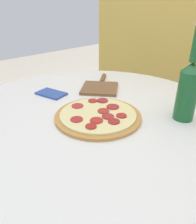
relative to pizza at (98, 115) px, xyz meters
name	(u,v)px	position (x,y,z in m)	size (l,w,h in m)	color
table	(93,151)	(-0.04, 0.01, -0.18)	(0.99, 0.99, 0.74)	silver
fence_panel	(196,52)	(-0.04, 0.78, 0.09)	(1.48, 0.04, 1.67)	gold
pizza	(98,115)	(0.00, 0.00, 0.00)	(0.28, 0.28, 0.02)	#B77F3D
beer_bottle	(188,88)	(0.19, 0.19, 0.10)	(0.06, 0.06, 0.29)	#195628
pizza_paddle	(100,87)	(-0.19, 0.19, 0.00)	(0.23, 0.25, 0.02)	brown
napkin	(51,94)	(-0.27, 0.00, 0.00)	(0.13, 0.10, 0.01)	#334C99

